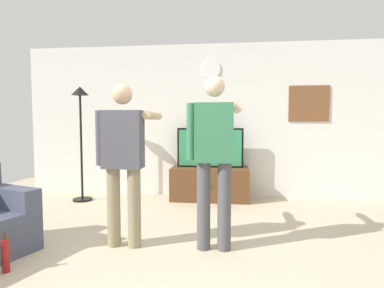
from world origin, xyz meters
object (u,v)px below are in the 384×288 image
(floor_lamp, at_px, (81,120))
(wall_clock, at_px, (211,69))
(person_standing_nearer_lamp, at_px, (124,155))
(framed_picture, at_px, (309,103))
(television, at_px, (210,148))
(person_standing_nearer_couch, at_px, (214,152))
(tv_stand, at_px, (210,184))
(beverage_bottle, at_px, (5,255))

(floor_lamp, bearing_deg, wall_clock, 15.58)
(person_standing_nearer_lamp, bearing_deg, framed_picture, 44.58)
(person_standing_nearer_lamp, bearing_deg, television, 70.18)
(wall_clock, bearing_deg, person_standing_nearer_couch, -85.89)
(tv_stand, height_order, wall_clock, wall_clock)
(television, bearing_deg, person_standing_nearer_couch, -85.43)
(person_standing_nearer_couch, bearing_deg, tv_stand, 94.67)
(television, bearing_deg, tv_stand, -90.00)
(wall_clock, distance_m, person_standing_nearer_couch, 2.70)
(tv_stand, xyz_separation_m, person_standing_nearer_lamp, (-0.78, -2.12, 0.70))
(floor_lamp, relative_size, person_standing_nearer_lamp, 1.11)
(floor_lamp, bearing_deg, tv_stand, 8.16)
(person_standing_nearer_couch, distance_m, beverage_bottle, 2.13)
(wall_clock, xyz_separation_m, beverage_bottle, (-1.63, -3.13, -2.10))
(floor_lamp, height_order, person_standing_nearer_lamp, floor_lamp)
(tv_stand, bearing_deg, wall_clock, 90.00)
(framed_picture, xyz_separation_m, beverage_bottle, (-3.30, -3.13, -1.49))
(tv_stand, xyz_separation_m, television, (0.00, 0.05, 0.61))
(framed_picture, bearing_deg, floor_lamp, -171.03)
(television, xyz_separation_m, person_standing_nearer_couch, (0.17, -2.14, 0.13))
(wall_clock, xyz_separation_m, framed_picture, (1.67, 0.00, -0.61))
(person_standing_nearer_lamp, distance_m, person_standing_nearer_couch, 0.96)
(framed_picture, distance_m, person_standing_nearer_lamp, 3.51)
(wall_clock, relative_size, floor_lamp, 0.17)
(tv_stand, relative_size, person_standing_nearer_lamp, 0.76)
(television, xyz_separation_m, floor_lamp, (-2.14, -0.35, 0.48))
(television, bearing_deg, floor_lamp, -170.63)
(television, xyz_separation_m, wall_clock, (-0.00, 0.24, 1.37))
(floor_lamp, distance_m, person_standing_nearer_couch, 2.95)
(wall_clock, bearing_deg, television, -90.00)
(wall_clock, bearing_deg, tv_stand, -90.00)
(wall_clock, xyz_separation_m, person_standing_nearer_couch, (0.17, -2.39, -1.24))
(wall_clock, xyz_separation_m, person_standing_nearer_lamp, (-0.78, -2.41, -1.28))
(wall_clock, height_order, person_standing_nearer_couch, wall_clock)
(television, bearing_deg, wall_clock, 90.00)
(framed_picture, xyz_separation_m, person_standing_nearer_lamp, (-2.46, -2.42, -0.67))
(television, height_order, floor_lamp, floor_lamp)
(person_standing_nearer_lamp, bearing_deg, person_standing_nearer_couch, 1.59)
(television, height_order, wall_clock, wall_clock)
(framed_picture, xyz_separation_m, person_standing_nearer_couch, (-1.50, -2.39, -0.63))
(person_standing_nearer_couch, bearing_deg, framed_picture, 57.90)
(person_standing_nearer_couch, relative_size, beverage_bottle, 4.92)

